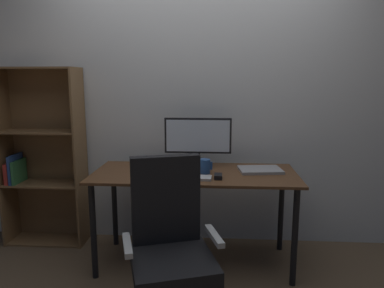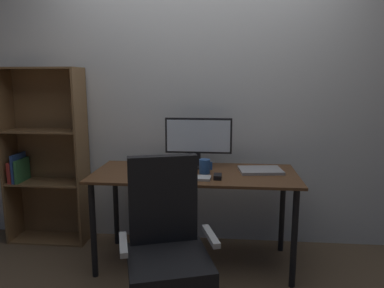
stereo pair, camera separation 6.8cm
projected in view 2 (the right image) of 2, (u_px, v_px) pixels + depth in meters
name	position (u px, v px, depth m)	size (l,w,h in m)	color
ground_plane	(194.00, 262.00, 2.87)	(12.00, 12.00, 0.00)	brown
back_wall	(200.00, 96.00, 3.13)	(6.40, 0.10, 2.60)	silver
desk	(195.00, 184.00, 2.76)	(1.55, 0.67, 0.74)	#56351E
monitor	(198.00, 139.00, 2.89)	(0.54, 0.20, 0.40)	black
keyboard	(190.00, 178.00, 2.56)	(0.29, 0.11, 0.02)	#B7BABC
mouse	(218.00, 177.00, 2.57)	(0.06, 0.10, 0.03)	black
coffee_mug	(205.00, 166.00, 2.70)	(0.10, 0.08, 0.11)	#285193
laptop	(260.00, 170.00, 2.76)	(0.32, 0.23, 0.02)	#99999E
paper_sheet	(161.00, 178.00, 2.59)	(0.21, 0.30, 0.00)	white
office_chair	(167.00, 256.00, 2.03)	(0.57, 0.57, 1.01)	#B7BABC
bookshelf	(45.00, 157.00, 3.19)	(0.69, 0.28, 1.54)	brown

